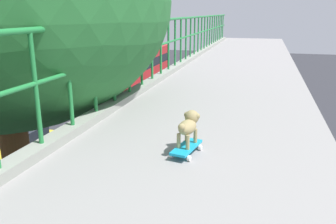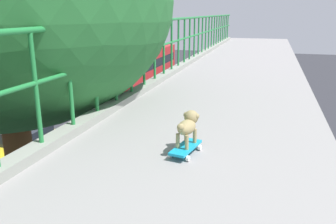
{
  "view_description": "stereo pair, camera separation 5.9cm",
  "coord_description": "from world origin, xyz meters",
  "px_view_note": "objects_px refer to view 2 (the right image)",
  "views": [
    {
      "loc": [
        1.74,
        -0.1,
        6.52
      ],
      "look_at": [
        0.8,
        3.3,
        5.5
      ],
      "focal_mm": 37.26,
      "sensor_mm": 36.0,
      "label": 1
    },
    {
      "loc": [
        1.8,
        -0.08,
        6.52
      ],
      "look_at": [
        0.8,
        3.3,
        5.5
      ],
      "focal_mm": 37.26,
      "sensor_mm": 36.0,
      "label": 2
    }
  ],
  "objects_px": {
    "car_black_seventh": "(128,129)",
    "city_bus": "(143,68)",
    "toy_skateboard": "(186,148)",
    "small_dog": "(188,125)",
    "car_yellow_cab_sixth": "(24,147)",
    "car_blue_fifth": "(53,195)"
  },
  "relations": [
    {
      "from": "city_bus",
      "to": "small_dog",
      "type": "distance_m",
      "value": 26.23
    },
    {
      "from": "car_black_seventh",
      "to": "toy_skateboard",
      "type": "distance_m",
      "value": 14.79
    },
    {
      "from": "car_yellow_cab_sixth",
      "to": "small_dog",
      "type": "xyz_separation_m",
      "value": [
        9.6,
        -9.1,
        4.82
      ]
    },
    {
      "from": "car_black_seventh",
      "to": "city_bus",
      "type": "distance_m",
      "value": 12.13
    },
    {
      "from": "city_bus",
      "to": "toy_skateboard",
      "type": "height_order",
      "value": "toy_skateboard"
    },
    {
      "from": "small_dog",
      "to": "car_black_seventh",
      "type": "bearing_deg",
      "value": 115.52
    },
    {
      "from": "car_yellow_cab_sixth",
      "to": "car_black_seventh",
      "type": "xyz_separation_m",
      "value": [
        3.57,
        3.54,
        0.02
      ]
    },
    {
      "from": "car_yellow_cab_sixth",
      "to": "toy_skateboard",
      "type": "relative_size",
      "value": 9.5
    },
    {
      "from": "car_yellow_cab_sixth",
      "to": "car_black_seventh",
      "type": "distance_m",
      "value": 5.02
    },
    {
      "from": "car_blue_fifth",
      "to": "small_dog",
      "type": "height_order",
      "value": "small_dog"
    },
    {
      "from": "toy_skateboard",
      "to": "small_dog",
      "type": "height_order",
      "value": "small_dog"
    },
    {
      "from": "toy_skateboard",
      "to": "car_black_seventh",
      "type": "bearing_deg",
      "value": 115.4
    },
    {
      "from": "car_blue_fifth",
      "to": "car_yellow_cab_sixth",
      "type": "xyz_separation_m",
      "value": [
        -3.75,
        3.36,
        -0.03
      ]
    },
    {
      "from": "car_yellow_cab_sixth",
      "to": "toy_skateboard",
      "type": "bearing_deg",
      "value": -43.67
    },
    {
      "from": "car_blue_fifth",
      "to": "small_dog",
      "type": "relative_size",
      "value": 11.14
    },
    {
      "from": "car_yellow_cab_sixth",
      "to": "city_bus",
      "type": "height_order",
      "value": "city_bus"
    },
    {
      "from": "toy_skateboard",
      "to": "city_bus",
      "type": "bearing_deg",
      "value": 111.36
    },
    {
      "from": "car_yellow_cab_sixth",
      "to": "small_dog",
      "type": "distance_m",
      "value": 14.08
    },
    {
      "from": "car_black_seventh",
      "to": "small_dog",
      "type": "height_order",
      "value": "small_dog"
    },
    {
      "from": "car_black_seventh",
      "to": "city_bus",
      "type": "xyz_separation_m",
      "value": [
        -3.46,
        11.56,
        1.27
      ]
    },
    {
      "from": "car_black_seventh",
      "to": "small_dog",
      "type": "distance_m",
      "value": 14.81
    },
    {
      "from": "car_blue_fifth",
      "to": "toy_skateboard",
      "type": "relative_size",
      "value": 8.89
    }
  ]
}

